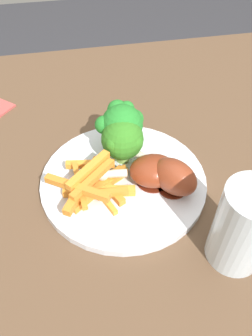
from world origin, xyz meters
TOP-DOWN VIEW (x-y plane):
  - dining_table at (0.00, 0.00)m, footprint 0.96×0.88m
  - dinner_plate at (-0.03, 0.00)m, footprint 0.25×0.25m
  - broccoli_floret_front at (-0.10, 0.01)m, footprint 0.07×0.08m
  - broccoli_floret_middle at (-0.07, 0.01)m, footprint 0.06×0.06m
  - carrot_fries_pile at (-0.02, -0.05)m, footprint 0.10×0.12m
  - chicken_drumstick_near at (-0.01, 0.06)m, footprint 0.12×0.10m
  - chicken_drumstick_far at (-0.02, 0.04)m, footprint 0.07×0.12m
  - water_glass at (0.11, 0.11)m, footprint 0.07×0.07m

SIDE VIEW (x-z plane):
  - dining_table at x=0.00m, z-range 0.26..0.99m
  - dinner_plate at x=-0.03m, z-range 0.73..0.75m
  - carrot_fries_pile at x=-0.02m, z-range 0.74..0.78m
  - chicken_drumstick_far at x=-0.02m, z-range 0.75..0.79m
  - chicken_drumstick_near at x=-0.01m, z-range 0.75..0.80m
  - broccoli_floret_middle at x=-0.07m, z-range 0.75..0.83m
  - water_glass at x=0.11m, z-range 0.73..0.85m
  - broccoli_floret_front at x=-0.10m, z-range 0.76..0.84m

